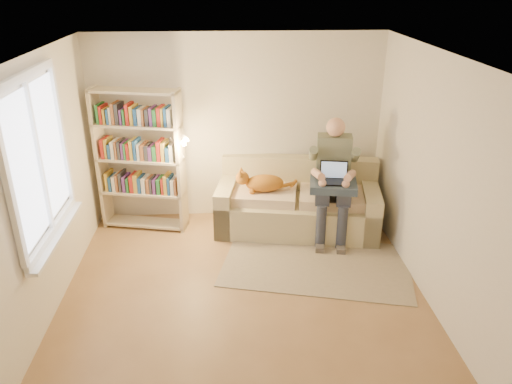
{
  "coord_description": "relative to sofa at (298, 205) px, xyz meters",
  "views": [
    {
      "loc": [
        -0.14,
        -4.44,
        3.31
      ],
      "look_at": [
        0.19,
        1.0,
        0.88
      ],
      "focal_mm": 35.0,
      "sensor_mm": 36.0,
      "label": 1
    }
  ],
  "objects": [
    {
      "name": "rug",
      "position": [
        0.1,
        -1.01,
        -0.33
      ],
      "size": [
        2.5,
        1.81,
        0.01
      ],
      "primitive_type": "cube",
      "rotation": [
        0.0,
        0.0,
        -0.23
      ],
      "color": "gray",
      "rests_on": "floor"
    },
    {
      "name": "wall_back",
      "position": [
        -0.81,
        0.5,
        0.96
      ],
      "size": [
        4.0,
        0.02,
        2.6
      ],
      "primitive_type": "cube",
      "color": "silver",
      "rests_on": "floor"
    },
    {
      "name": "ceiling",
      "position": [
        -0.81,
        -1.75,
        2.26
      ],
      "size": [
        4.0,
        4.5,
        0.02
      ],
      "primitive_type": "cube",
      "color": "white",
      "rests_on": "wall_back"
    },
    {
      "name": "bookshelf",
      "position": [
        -2.11,
        0.15,
        0.74
      ],
      "size": [
        1.28,
        0.61,
        1.95
      ],
      "rotation": [
        0.0,
        0.0,
        -0.21
      ],
      "color": "beige",
      "rests_on": "floor"
    },
    {
      "name": "wall_right",
      "position": [
        1.19,
        -1.75,
        0.96
      ],
      "size": [
        0.02,
        4.5,
        2.6
      ],
      "primitive_type": "cube",
      "color": "silver",
      "rests_on": "floor"
    },
    {
      "name": "cat",
      "position": [
        -0.55,
        -0.05,
        0.38
      ],
      "size": [
        0.79,
        0.35,
        0.29
      ],
      "rotation": [
        0.0,
        0.0,
        -0.17
      ],
      "color": "orange",
      "rests_on": "sofa"
    },
    {
      "name": "window",
      "position": [
        -2.76,
        -1.55,
        1.04
      ],
      "size": [
        0.12,
        1.52,
        1.69
      ],
      "color": "white",
      "rests_on": "wall_left"
    },
    {
      "name": "wall_front",
      "position": [
        -0.81,
        -4.0,
        0.96
      ],
      "size": [
        4.0,
        0.02,
        2.6
      ],
      "primitive_type": "cube",
      "color": "silver",
      "rests_on": "floor"
    },
    {
      "name": "person",
      "position": [
        0.42,
        -0.23,
        0.56
      ],
      "size": [
        0.55,
        0.77,
        1.6
      ],
      "rotation": [
        0.0,
        0.0,
        -0.17
      ],
      "color": "slate",
      "rests_on": "sofa"
    },
    {
      "name": "sofa",
      "position": [
        0.0,
        0.0,
        0.0
      ],
      "size": [
        2.31,
        1.33,
        0.92
      ],
      "rotation": [
        0.0,
        0.0,
        -0.17
      ],
      "color": "#C5B88B",
      "rests_on": "floor"
    },
    {
      "name": "floor",
      "position": [
        -0.81,
        -1.75,
        -0.34
      ],
      "size": [
        4.5,
        4.5,
        0.0
      ],
      "primitive_type": "plane",
      "color": "olive",
      "rests_on": "ground"
    },
    {
      "name": "blanket",
      "position": [
        0.44,
        -0.4,
        0.46
      ],
      "size": [
        0.66,
        0.57,
        0.1
      ],
      "primitive_type": "cube",
      "rotation": [
        0.0,
        0.0,
        -0.17
      ],
      "color": "#2D3D4F",
      "rests_on": "person"
    },
    {
      "name": "laptop",
      "position": [
        0.44,
        -0.39,
        0.58
      ],
      "size": [
        0.4,
        0.34,
        0.32
      ],
      "rotation": [
        0.0,
        0.0,
        -0.17
      ],
      "color": "black",
      "rests_on": "blanket"
    },
    {
      "name": "wall_left",
      "position": [
        -2.81,
        -1.75,
        0.96
      ],
      "size": [
        0.02,
        4.5,
        2.6
      ],
      "primitive_type": "cube",
      "color": "silver",
      "rests_on": "floor"
    }
  ]
}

